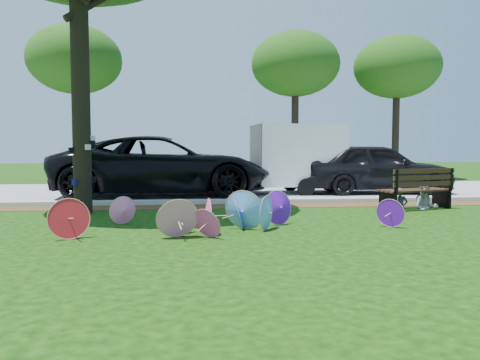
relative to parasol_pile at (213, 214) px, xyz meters
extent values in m
plane|color=black|center=(0.17, -0.55, -0.35)|extent=(90.00, 90.00, 0.00)
cube|color=#472D16|center=(0.17, 3.95, -0.34)|extent=(90.00, 1.00, 0.01)
cube|color=#B7B5AD|center=(0.17, 4.65, -0.29)|extent=(90.00, 0.30, 0.12)
cube|color=gray|center=(0.17, 8.80, -0.34)|extent=(90.00, 8.00, 0.01)
cylinder|color=black|center=(-3.07, 2.94, 2.76)|extent=(0.44, 0.44, 6.22)
cone|color=#EF44A1|center=(-0.11, -0.58, -0.06)|extent=(0.64, 0.59, 0.57)
cone|color=#5E9CE6|center=(1.09, 0.11, -0.01)|extent=(0.45, 0.65, 0.69)
cone|color=#D8208F|center=(-0.65, -0.41, -0.02)|extent=(0.69, 0.37, 0.67)
cone|color=pink|center=(-0.66, -0.52, 0.04)|extent=(0.83, 0.54, 0.76)
cone|color=#6012B5|center=(3.62, 0.17, -0.05)|extent=(0.53, 0.51, 0.60)
cone|color=#6012B5|center=(1.42, 0.67, 0.02)|extent=(0.74, 0.56, 0.74)
cone|color=blue|center=(0.54, 0.28, -0.04)|extent=(0.27, 0.64, 0.63)
cone|color=pink|center=(-1.83, 1.07, -0.05)|extent=(0.57, 0.45, 0.61)
cone|color=red|center=(-2.57, -0.41, 0.02)|extent=(0.76, 0.51, 0.75)
cone|color=#5E9CE6|center=(0.61, 0.16, 0.06)|extent=(0.86, 0.61, 0.82)
cone|color=#EF44A1|center=(-0.13, -0.19, -0.01)|extent=(0.18, 0.68, 0.68)
cone|color=#D8208F|center=(-0.66, -0.13, -0.05)|extent=(0.48, 0.55, 0.59)
imported|color=black|center=(-1.36, 7.19, 0.66)|extent=(7.37, 3.63, 2.01)
imported|color=black|center=(6.15, 7.27, 0.55)|extent=(5.37, 2.34, 1.80)
cube|color=white|center=(3.38, 7.53, 1.02)|extent=(3.18, 2.14, 2.73)
imported|color=#3B4151|center=(5.11, 2.96, 0.18)|extent=(0.44, 0.35, 1.07)
imported|color=silver|center=(5.81, 2.96, 0.31)|extent=(0.77, 0.68, 1.33)
cylinder|color=black|center=(-5.86, 14.20, 2.15)|extent=(0.36, 0.36, 5.00)
ellipsoid|color=black|center=(-5.86, 14.20, 5.45)|extent=(4.40, 4.40, 3.20)
cylinder|color=black|center=(4.77, 14.28, 2.15)|extent=(0.36, 0.36, 5.00)
ellipsoid|color=black|center=(4.77, 14.28, 5.45)|extent=(4.40, 4.40, 3.20)
cylinder|color=black|center=(10.16, 14.57, 2.15)|extent=(0.36, 0.36, 5.00)
ellipsoid|color=black|center=(10.16, 14.57, 5.45)|extent=(4.40, 4.40, 3.20)
camera|label=1|loc=(-0.39, -8.87, 1.25)|focal=35.00mm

